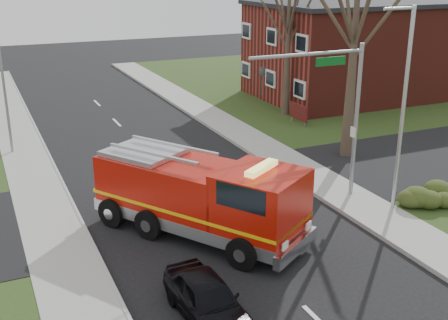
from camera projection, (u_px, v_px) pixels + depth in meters
name	position (u px, v px, depth m)	size (l,w,h in m)	color
ground	(234.00, 237.00, 21.37)	(120.00, 120.00, 0.00)	black
sidewalk_right	(366.00, 208.00, 23.76)	(2.40, 80.00, 0.15)	#969691
sidewalk_left	(68.00, 270.00, 18.94)	(2.40, 80.00, 0.15)	#969691
brick_building	(358.00, 49.00, 43.03)	(15.40, 10.40, 7.25)	maroon
health_center_sign	(299.00, 112.00, 35.92)	(0.12, 2.00, 1.40)	#4E1312
hedge_corner	(435.00, 195.00, 23.82)	(2.80, 2.00, 0.90)	#2A3814
bare_tree_near	(356.00, 16.00, 27.78)	(6.00, 6.00, 12.00)	#33291E
bare_tree_far	(289.00, 19.00, 36.41)	(5.25, 5.25, 10.50)	#33291E
traffic_signal_mast	(333.00, 96.00, 23.13)	(5.29, 0.18, 6.80)	gray
streetlight_pole	(402.00, 106.00, 22.22)	(1.48, 0.16, 8.40)	#B7BABF
utility_pole_far	(5.00, 91.00, 29.61)	(0.14, 0.14, 7.00)	gray
fire_engine	(201.00, 198.00, 21.17)	(6.78, 8.46, 3.32)	#AE1208
parked_car_maroon	(207.00, 299.00, 16.26)	(1.57, 3.91, 1.33)	black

